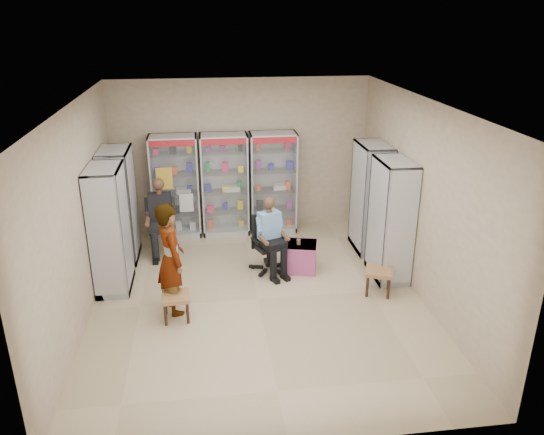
{
  "coord_description": "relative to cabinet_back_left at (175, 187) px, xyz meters",
  "views": [
    {
      "loc": [
        -0.72,
        -7.15,
        4.18
      ],
      "look_at": [
        0.31,
        0.7,
        1.07
      ],
      "focal_mm": 35.0,
      "sensor_mm": 36.0,
      "label": 1
    }
  ],
  "objects": [
    {
      "name": "seated_shopkeeper",
      "position": [
        1.58,
        -1.81,
        -0.37
      ],
      "size": [
        0.59,
        0.68,
        1.26
      ],
      "primitive_type": null,
      "rotation": [
        0.0,
        0.0,
        0.37
      ],
      "color": "#729EE3",
      "rests_on": "floor"
    },
    {
      "name": "cabinet_right_near",
      "position": [
        3.53,
        -2.23,
        0.0
      ],
      "size": [
        0.9,
        0.5,
        2.0
      ],
      "primitive_type": "cube",
      "rotation": [
        0.0,
        0.0,
        1.57
      ],
      "color": "#B2B4BA",
      "rests_on": "floor"
    },
    {
      "name": "pink_trunk",
      "position": [
        2.14,
        -1.83,
        -0.76
      ],
      "size": [
        0.61,
        0.59,
        0.49
      ],
      "primitive_type": "cube",
      "rotation": [
        0.0,
        0.0,
        -0.24
      ],
      "color": "#A64283",
      "rests_on": "floor"
    },
    {
      "name": "office_chair",
      "position": [
        1.58,
        -1.76,
        -0.51
      ],
      "size": [
        0.7,
        0.7,
        0.99
      ],
      "primitive_type": "cube",
      "rotation": [
        0.0,
        0.0,
        0.37
      ],
      "color": "black",
      "rests_on": "floor"
    },
    {
      "name": "standing_man",
      "position": [
        0.03,
        -2.88,
        -0.16
      ],
      "size": [
        0.57,
        0.71,
        1.69
      ],
      "primitive_type": "imported",
      "rotation": [
        0.0,
        0.0,
        1.88
      ],
      "color": "gray",
      "rests_on": "floor"
    },
    {
      "name": "cabinet_left_near",
      "position": [
        -0.93,
        -2.03,
        0.0
      ],
      "size": [
        0.9,
        0.5,
        2.0
      ],
      "primitive_type": "cube",
      "rotation": [
        0.0,
        0.0,
        -1.57
      ],
      "color": "#AEB1B6",
      "rests_on": "floor"
    },
    {
      "name": "floor",
      "position": [
        1.3,
        -2.73,
        -1.0
      ],
      "size": [
        6.0,
        6.0,
        0.0
      ],
      "primitive_type": "plane",
      "color": "tan",
      "rests_on": "ground"
    },
    {
      "name": "cabinet_back_right",
      "position": [
        1.9,
        0.0,
        0.0
      ],
      "size": [
        0.9,
        0.5,
        2.0
      ],
      "primitive_type": "cube",
      "color": "silver",
      "rests_on": "floor"
    },
    {
      "name": "cabinet_right_far",
      "position": [
        3.53,
        -1.13,
        0.0
      ],
      "size": [
        0.9,
        0.5,
        2.0
      ],
      "primitive_type": "cube",
      "rotation": [
        0.0,
        0.0,
        1.57
      ],
      "color": "#A4A8AC",
      "rests_on": "floor"
    },
    {
      "name": "seated_customer",
      "position": [
        -0.25,
        -0.78,
        -0.33
      ],
      "size": [
        0.44,
        0.6,
        1.34
      ],
      "primitive_type": null,
      "color": "black",
      "rests_on": "floor"
    },
    {
      "name": "cabinet_back_mid",
      "position": [
        0.95,
        0.0,
        0.0
      ],
      "size": [
        0.9,
        0.5,
        2.0
      ],
      "primitive_type": "cube",
      "color": "#AEB2B6",
      "rests_on": "floor"
    },
    {
      "name": "room_shell",
      "position": [
        1.3,
        -2.73,
        0.97
      ],
      "size": [
        5.02,
        6.02,
        3.01
      ],
      "color": "#C3AD90",
      "rests_on": "ground"
    },
    {
      "name": "woven_stool_a",
      "position": [
        3.2,
        -2.78,
        -0.8
      ],
      "size": [
        0.52,
        0.52,
        0.41
      ],
      "primitive_type": "cube",
      "rotation": [
        0.0,
        0.0,
        -0.34
      ],
      "color": "olive",
      "rests_on": "floor"
    },
    {
      "name": "tea_glass",
      "position": [
        2.09,
        -1.85,
        -0.47
      ],
      "size": [
        0.07,
        0.07,
        0.09
      ],
      "primitive_type": "cylinder",
      "color": "#601808",
      "rests_on": "pink_trunk"
    },
    {
      "name": "wooden_chair",
      "position": [
        -0.25,
        -0.73,
        -0.53
      ],
      "size": [
        0.42,
        0.42,
        0.94
      ],
      "primitive_type": "cube",
      "color": "#322013",
      "rests_on": "floor"
    },
    {
      "name": "cabinet_back_left",
      "position": [
        0.0,
        0.0,
        0.0
      ],
      "size": [
        0.9,
        0.5,
        2.0
      ],
      "primitive_type": "cube",
      "color": "#AEB1B5",
      "rests_on": "floor"
    },
    {
      "name": "woven_stool_b",
      "position": [
        0.08,
        -3.13,
        -0.81
      ],
      "size": [
        0.41,
        0.41,
        0.39
      ],
      "primitive_type": "cube",
      "rotation": [
        0.0,
        0.0,
        0.06
      ],
      "color": "#9C7742",
      "rests_on": "floor"
    },
    {
      "name": "cabinet_left_far",
      "position": [
        -0.93,
        -0.93,
        0.0
      ],
      "size": [
        0.9,
        0.5,
        2.0
      ],
      "primitive_type": "cube",
      "rotation": [
        0.0,
        0.0,
        -1.57
      ],
      "color": "#A7A9AE",
      "rests_on": "floor"
    }
  ]
}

